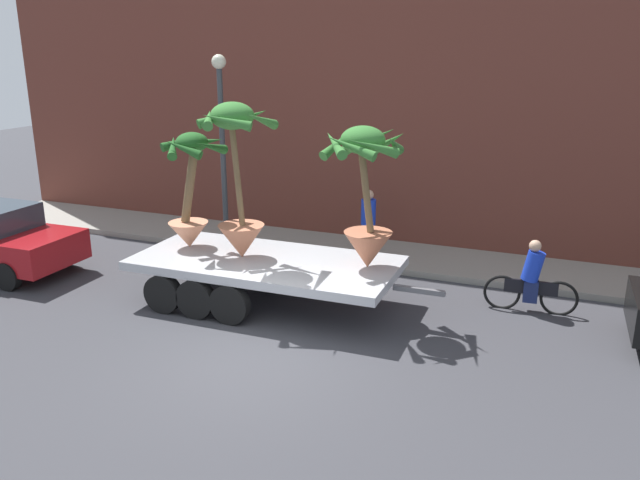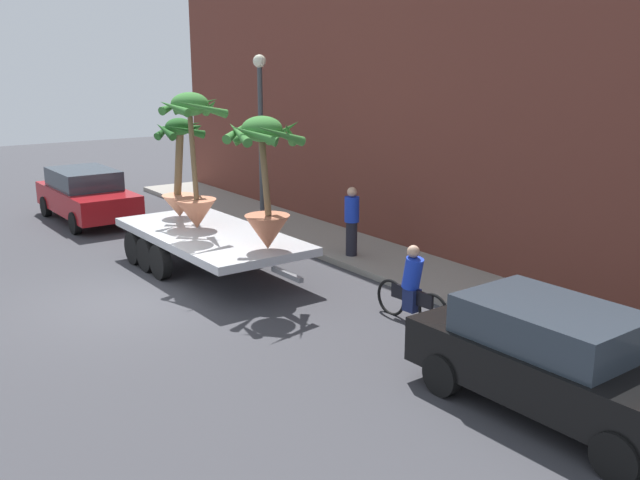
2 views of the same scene
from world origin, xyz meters
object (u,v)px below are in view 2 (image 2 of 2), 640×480
(potted_palm_rear, at_px, (265,181))
(cyclist, at_px, (412,288))
(flatbed_trailer, at_px, (206,239))
(street_lamp, at_px, (261,119))
(trailing_car, at_px, (87,194))
(parked_car, at_px, (556,359))
(potted_palm_middle, at_px, (194,161))
(potted_palm_front, at_px, (179,169))
(pedestrian_near_gate, at_px, (352,220))

(potted_palm_rear, height_order, cyclist, potted_palm_rear)
(flatbed_trailer, relative_size, potted_palm_rear, 2.32)
(cyclist, relative_size, street_lamp, 0.38)
(trailing_car, bearing_deg, potted_palm_rear, 5.69)
(flatbed_trailer, relative_size, cyclist, 3.50)
(flatbed_trailer, xyz_separation_m, street_lamp, (-2.46, 3.01, 2.47))
(potted_palm_rear, relative_size, trailing_car, 0.62)
(potted_palm_rear, bearing_deg, parked_car, 4.21)
(street_lamp, bearing_deg, trailing_car, -140.72)
(potted_palm_rear, height_order, potted_palm_middle, potted_palm_middle)
(trailing_car, bearing_deg, street_lamp, 39.28)
(potted_palm_rear, xyz_separation_m, parked_car, (6.94, 0.51, -1.59))
(potted_palm_rear, bearing_deg, trailing_car, -174.31)
(flatbed_trailer, bearing_deg, potted_palm_middle, -165.06)
(potted_palm_middle, bearing_deg, flatbed_trailer, 14.94)
(potted_palm_middle, relative_size, potted_palm_front, 1.26)
(parked_car, relative_size, street_lamp, 0.91)
(flatbed_trailer, distance_m, pedestrian_near_gate, 3.56)
(cyclist, bearing_deg, trailing_car, -169.62)
(trailing_car, distance_m, street_lamp, 6.21)
(cyclist, bearing_deg, potted_palm_front, -167.64)
(cyclist, relative_size, trailing_car, 0.41)
(parked_car, xyz_separation_m, street_lamp, (-11.68, 2.20, 2.40))
(cyclist, bearing_deg, parked_car, -12.08)
(flatbed_trailer, bearing_deg, parked_car, 5.03)
(potted_palm_front, relative_size, parked_car, 0.57)
(parked_car, bearing_deg, flatbed_trailer, -174.97)
(potted_palm_front, distance_m, parked_car, 10.89)
(pedestrian_near_gate, bearing_deg, street_lamp, -176.31)
(trailing_car, relative_size, street_lamp, 0.93)
(flatbed_trailer, bearing_deg, trailing_car, -174.93)
(flatbed_trailer, distance_m, potted_palm_front, 2.13)
(potted_palm_middle, height_order, pedestrian_near_gate, potted_palm_middle)
(flatbed_trailer, height_order, potted_palm_rear, potted_palm_rear)
(potted_palm_middle, xyz_separation_m, potted_palm_front, (-1.26, 0.20, -0.36))
(potted_palm_middle, height_order, trailing_car, potted_palm_middle)
(potted_palm_middle, bearing_deg, pedestrian_near_gate, 63.18)
(flatbed_trailer, distance_m, trailing_car, 6.93)
(flatbed_trailer, distance_m, cyclist, 5.61)
(cyclist, xyz_separation_m, street_lamp, (-7.83, 1.38, 2.56))
(potted_palm_middle, relative_size, street_lamp, 0.65)
(potted_palm_front, xyz_separation_m, pedestrian_near_gate, (2.95, 3.15, -1.16))
(parked_car, distance_m, trailing_car, 16.17)
(potted_palm_rear, relative_size, parked_car, 0.63)
(flatbed_trailer, xyz_separation_m, pedestrian_near_gate, (1.39, 3.26, 0.28))
(potted_palm_rear, xyz_separation_m, trailing_car, (-9.17, -0.91, -1.59))
(potted_palm_middle, xyz_separation_m, parked_car, (9.51, 0.89, -1.74))
(potted_palm_middle, relative_size, parked_car, 0.72)
(trailing_car, bearing_deg, potted_palm_front, 7.77)
(potted_palm_front, distance_m, street_lamp, 3.20)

